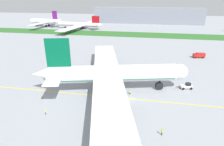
% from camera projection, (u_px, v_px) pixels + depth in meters
% --- Properties ---
extents(ground_plane, '(600.00, 600.00, 0.00)m').
position_uv_depth(ground_plane, '(129.00, 99.00, 60.86)').
color(ground_plane, '#9399A0').
rests_on(ground_plane, ground).
extents(apron_taxi_line, '(280.00, 0.36, 0.01)m').
position_uv_depth(apron_taxi_line, '(129.00, 99.00, 61.04)').
color(apron_taxi_line, yellow).
rests_on(apron_taxi_line, ground).
extents(grass_median_strip, '(320.00, 24.00, 0.10)m').
position_uv_depth(grass_median_strip, '(143.00, 35.00, 161.72)').
color(grass_median_strip, '#2D6628').
rests_on(grass_median_strip, ground).
extents(airliner_foreground, '(51.04, 80.99, 18.51)m').
position_uv_depth(airliner_foreground, '(112.00, 74.00, 63.82)').
color(airliner_foreground, white).
rests_on(airliner_foreground, ground).
extents(pushback_tug, '(5.92, 3.13, 2.13)m').
position_uv_depth(pushback_tug, '(187.00, 86.00, 67.44)').
color(pushback_tug, white).
rests_on(pushback_tug, ground).
extents(ground_crew_wingwalker_port, '(0.49, 0.41, 1.58)m').
position_uv_depth(ground_crew_wingwalker_port, '(130.00, 92.00, 63.42)').
color(ground_crew_wingwalker_port, black).
rests_on(ground_crew_wingwalker_port, ground).
extents(ground_crew_marshaller_front, '(0.39, 0.51, 1.59)m').
position_uv_depth(ground_crew_marshaller_front, '(46.00, 112.00, 52.49)').
color(ground_crew_marshaller_front, black).
rests_on(ground_crew_marshaller_front, ground).
extents(ground_crew_wingwalker_starboard, '(0.49, 0.45, 1.63)m').
position_uv_depth(ground_crew_wingwalker_starboard, '(162.00, 132.00, 44.71)').
color(ground_crew_wingwalker_starboard, black).
rests_on(ground_crew_wingwalker_starboard, ground).
extents(traffic_cone_near_nose, '(0.36, 0.36, 0.58)m').
position_uv_depth(traffic_cone_near_nose, '(42.00, 97.00, 61.48)').
color(traffic_cone_near_nose, '#F2590C').
rests_on(traffic_cone_near_nose, ground).
extents(service_truck_baggage_loader, '(6.23, 3.29, 2.55)m').
position_uv_depth(service_truck_baggage_loader, '(199.00, 55.00, 101.06)').
color(service_truck_baggage_loader, '#B21E19').
rests_on(service_truck_baggage_loader, ground).
extents(parked_airliner_far_left, '(37.16, 56.01, 16.44)m').
position_uv_depth(parked_airliner_far_left, '(46.00, 21.00, 201.96)').
color(parked_airliner_far_left, white).
rests_on(parked_airliner_far_left, ground).
extents(parked_airliner_far_centre, '(48.88, 80.02, 13.03)m').
position_uv_depth(parked_airliner_far_centre, '(80.00, 25.00, 188.42)').
color(parked_airliner_far_centre, white).
rests_on(parked_airliner_far_centre, ground).
extents(terminal_building, '(126.92, 20.00, 18.00)m').
position_uv_depth(terminal_building, '(147.00, 15.00, 228.40)').
color(terminal_building, gray).
rests_on(terminal_building, ground).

